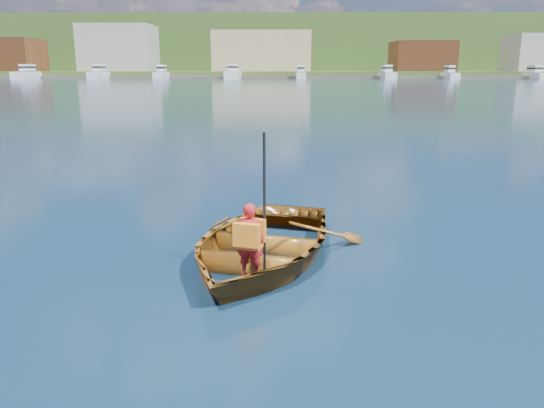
# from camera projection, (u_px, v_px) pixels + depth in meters

# --- Properties ---
(ground) EXTENTS (600.00, 600.00, 0.00)m
(ground) POSITION_uv_depth(u_px,v_px,m) (196.00, 253.00, 8.03)
(ground) COLOR #142C41
(ground) RESTS_ON ground
(rowboat) EXTENTS (3.66, 4.42, 0.79)m
(rowboat) POSITION_uv_depth(u_px,v_px,m) (261.00, 244.00, 7.71)
(rowboat) COLOR brown
(rowboat) RESTS_ON ground
(child_paddler) EXTENTS (0.42, 0.41, 1.86)m
(child_paddler) POSITION_uv_depth(u_px,v_px,m) (250.00, 238.00, 6.74)
(child_paddler) COLOR #A81B1E
(child_paddler) RESTS_ON ground
(shoreline) EXTENTS (400.00, 140.00, 22.00)m
(shoreline) POSITION_uv_depth(u_px,v_px,m) (279.00, 51.00, 234.68)
(shoreline) COLOR #2D4C20
(shoreline) RESTS_ON ground
(dock) EXTENTS (160.05, 9.16, 0.80)m
(dock) POSITION_uv_depth(u_px,v_px,m) (246.00, 77.00, 151.46)
(dock) COLOR #51493C
(dock) RESTS_ON ground
(waterfront_buildings) EXTENTS (202.00, 16.00, 14.00)m
(waterfront_buildings) POSITION_uv_depth(u_px,v_px,m) (253.00, 52.00, 166.09)
(waterfront_buildings) COLOR brown
(waterfront_buildings) RESTS_ON ground
(marina_yachts) EXTENTS (144.25, 13.92, 4.24)m
(marina_yachts) POSITION_uv_depth(u_px,v_px,m) (256.00, 74.00, 146.60)
(marina_yachts) COLOR silver
(marina_yachts) RESTS_ON ground
(hillside_trees) EXTENTS (310.13, 88.12, 27.62)m
(hillside_trees) POSITION_uv_depth(u_px,v_px,m) (236.00, 30.00, 242.53)
(hillside_trees) COLOR #382314
(hillside_trees) RESTS_ON ground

